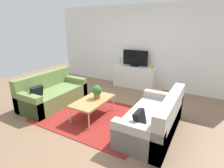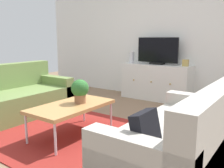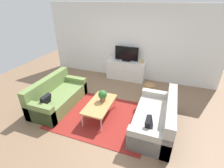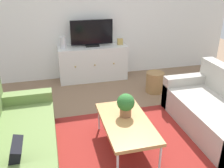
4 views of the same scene
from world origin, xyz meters
The scene contains 12 objects.
ground_plane centered at (0.00, 0.00, 0.00)m, with size 10.00×10.00×0.00m, color #84664C.
wall_back centered at (0.00, 2.55, 1.35)m, with size 6.40×0.12×2.70m, color white.
area_rug centered at (0.00, -0.15, 0.01)m, with size 2.50×1.90×0.01m, color maroon.
couch_left_side centered at (-1.44, -0.10, 0.28)m, with size 0.88×1.78×0.83m.
couch_right_side centered at (1.44, -0.10, 0.28)m, with size 0.88×1.78×0.83m.
coffee_table centered at (-0.03, -0.16, 0.39)m, with size 0.59×1.10×0.42m.
potted_plant centered at (0.00, -0.03, 0.59)m, with size 0.23×0.23×0.31m.
tv_console centered at (-0.02, 2.27, 0.37)m, with size 1.43×0.47×0.73m.
flat_screen_tv centered at (-0.02, 2.29, 1.00)m, with size 0.87×0.16×0.54m.
glass_vase centered at (-0.61, 2.27, 0.85)m, with size 0.11×0.11×0.24m, color silver.
mantel_clock centered at (0.58, 2.27, 0.79)m, with size 0.11×0.07×0.13m, color tan.
wicker_basket centered at (1.03, 1.36, 0.20)m, with size 0.34×0.34×0.39m, color #9E7547.
Camera 1 is at (2.20, -3.21, 2.06)m, focal length 28.46 mm.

